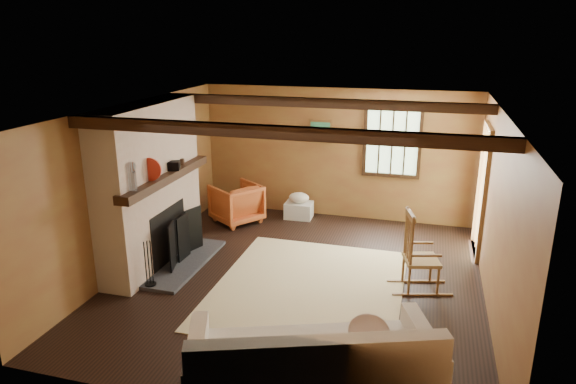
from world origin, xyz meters
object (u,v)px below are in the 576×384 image
(rocking_chair, at_px, (419,257))
(sofa, at_px, (314,373))
(fireplace, at_px, (152,192))
(laundry_basket, at_px, (299,210))
(armchair, at_px, (236,203))

(rocking_chair, xyz_separation_m, sofa, (-0.85, -2.56, -0.14))
(fireplace, xyz_separation_m, laundry_basket, (1.60, 2.43, -0.95))
(sofa, bearing_deg, laundry_basket, 85.76)
(fireplace, distance_m, armchair, 2.13)
(rocking_chair, bearing_deg, armchair, 46.62)
(fireplace, relative_size, armchair, 3.03)
(rocking_chair, height_order, sofa, rocking_chair)
(fireplace, bearing_deg, armchair, 73.78)
(armchair, bearing_deg, fireplace, 19.58)
(fireplace, height_order, rocking_chair, fireplace)
(rocking_chair, bearing_deg, fireplace, 77.20)
(laundry_basket, bearing_deg, fireplace, -123.40)
(fireplace, height_order, sofa, fireplace)
(sofa, bearing_deg, fireplace, 120.96)
(fireplace, relative_size, laundry_basket, 4.80)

